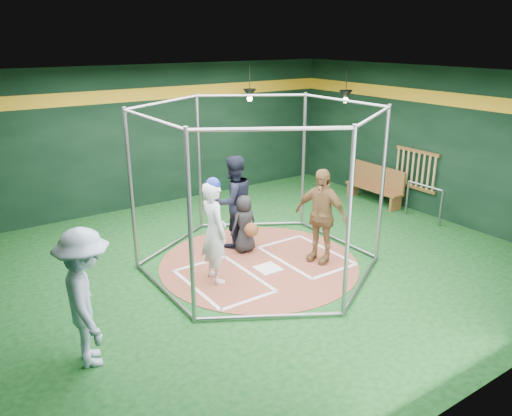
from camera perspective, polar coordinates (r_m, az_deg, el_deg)
room_shell at (r=9.03m, az=0.33°, el=3.77°), size 10.10×9.10×3.53m
clay_disc at (r=9.64m, az=0.34°, el=-6.32°), size 3.80×3.80×0.01m
home_plate at (r=9.41m, az=1.38°, el=-6.90°), size 0.43×0.43×0.01m
batter_box_left at (r=8.99m, az=-3.78°, el=-8.28°), size 1.17×1.77×0.01m
batter_box_right at (r=9.98m, az=5.67°, el=-5.42°), size 1.17×1.77×0.01m
batting_cage at (r=9.09m, az=0.36°, el=2.21°), size 4.05×4.67×3.00m
bat_rack at (r=12.82m, az=17.75°, el=4.23°), size 0.07×1.25×0.98m
pendant_lamp_near at (r=12.99m, az=-0.72°, el=12.92°), size 0.34×0.34×0.90m
pendant_lamp_far at (r=12.88m, az=10.22°, el=12.58°), size 0.34×0.34×0.90m
batter_figure at (r=8.66m, az=-4.81°, el=-2.59°), size 0.49×0.70×1.89m
visitor_leopard at (r=9.49m, az=7.39°, el=-0.87°), size 0.80×1.16×1.83m
catcher_figure at (r=9.92m, az=-1.28°, el=-1.85°), size 0.59×0.59×1.18m
umpire at (r=10.10m, az=-2.60°, el=0.74°), size 0.94×0.74×1.90m
bystander_blue at (r=6.88m, az=-18.80°, el=-9.71°), size 0.91×1.33×1.90m
dugout_bench at (r=13.31m, az=13.56°, el=2.68°), size 0.39×1.67×0.98m
steel_railing at (r=12.30m, az=18.66°, el=1.23°), size 0.05×1.01×0.87m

